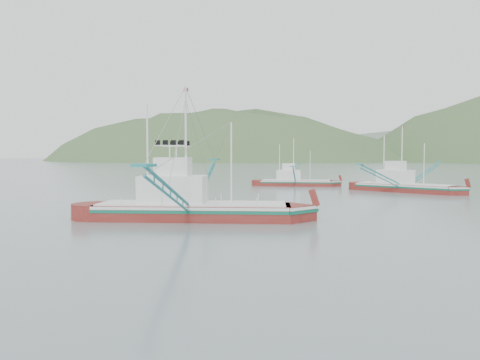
% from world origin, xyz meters
% --- Properties ---
extents(ground, '(1200.00, 1200.00, 0.00)m').
position_xyz_m(ground, '(0.00, 0.00, 0.00)').
color(ground, slate).
rests_on(ground, ground).
extents(main_boat, '(17.45, 29.62, 12.41)m').
position_xyz_m(main_boat, '(-2.02, -0.04, 2.47)').
color(main_boat, maroon).
rests_on(main_boat, ground).
extents(bg_boat_far, '(13.16, 22.62, 9.33)m').
position_xyz_m(bg_boat_far, '(-6.62, 45.82, 1.72)').
color(bg_boat_far, maroon).
rests_on(bg_boat_far, ground).
extents(bg_boat_right, '(15.09, 25.60, 10.74)m').
position_xyz_m(bg_boat_right, '(12.48, 39.48, 2.12)').
color(bg_boat_right, maroon).
rests_on(bg_boat_right, ground).
extents(headland_left, '(448.00, 308.00, 210.00)m').
position_xyz_m(headland_left, '(-180.00, 360.00, 0.00)').
color(headland_left, '#3B582D').
rests_on(headland_left, ground).
extents(ridge_distant, '(960.00, 400.00, 240.00)m').
position_xyz_m(ridge_distant, '(30.00, 560.00, 0.00)').
color(ridge_distant, slate).
rests_on(ridge_distant, ground).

